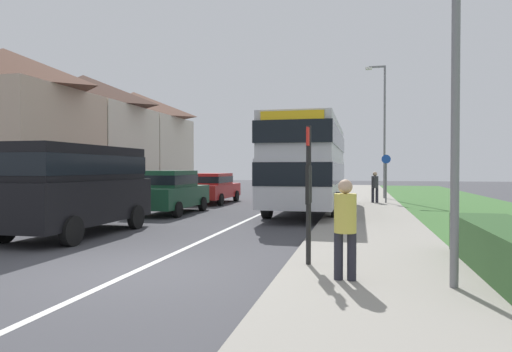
{
  "coord_description": "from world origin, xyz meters",
  "views": [
    {
      "loc": [
        3.9,
        -7.1,
        1.84
      ],
      "look_at": [
        0.73,
        6.4,
        1.6
      ],
      "focal_mm": 31.17,
      "sensor_mm": 36.0,
      "label": 1
    }
  ],
  "objects": [
    {
      "name": "parked_car_dark_green",
      "position": [
        -3.59,
        9.6,
        0.95
      ],
      "size": [
        1.91,
        4.37,
        1.75
      ],
      "color": "#19472D",
      "rests_on": "ground_plane"
    },
    {
      "name": "street_lamp_mid",
      "position": [
        5.15,
        19.45,
        4.42
      ],
      "size": [
        1.14,
        0.2,
        7.73
      ],
      "color": "slate",
      "rests_on": "ground_plane"
    },
    {
      "name": "pavement_near_side",
      "position": [
        4.2,
        6.0,
        0.06
      ],
      "size": [
        3.2,
        68.0,
        0.12
      ],
      "primitive_type": "cube",
      "color": "gray",
      "rests_on": "ground_plane"
    },
    {
      "name": "cycle_route_sign",
      "position": [
        5.16,
        15.92,
        1.43
      ],
      "size": [
        0.44,
        0.08,
        2.52
      ],
      "color": "slate",
      "rests_on": "ground_plane"
    },
    {
      "name": "house_terrace_far_side",
      "position": [
        -13.54,
        18.3,
        3.93
      ],
      "size": [
        7.57,
        19.55,
        7.86
      ],
      "color": "#C1A88E",
      "rests_on": "ground_plane"
    },
    {
      "name": "parked_van_black",
      "position": [
        -3.68,
        3.62,
        1.44
      ],
      "size": [
        2.11,
        4.97,
        2.45
      ],
      "color": "black",
      "rests_on": "ground_plane"
    },
    {
      "name": "parked_car_red",
      "position": [
        -3.66,
        15.14,
        0.88
      ],
      "size": [
        1.9,
        4.57,
        1.58
      ],
      "color": "#B21E1E",
      "rests_on": "ground_plane"
    },
    {
      "name": "double_decker_bus",
      "position": [
        1.81,
        11.64,
        2.14
      ],
      "size": [
        2.8,
        10.08,
        3.7
      ],
      "color": "#BCBCC1",
      "rests_on": "ground_plane"
    },
    {
      "name": "roadside_hedge",
      "position": [
        6.3,
        0.82,
        0.45
      ],
      "size": [
        1.1,
        4.39,
        0.9
      ],
      "primitive_type": "cube",
      "color": "#2D5128",
      "rests_on": "ground_plane"
    },
    {
      "name": "pedestrian_at_stop",
      "position": [
        3.68,
        -0.16,
        0.98
      ],
      "size": [
        0.34,
        0.34,
        1.67
      ],
      "color": "#23232D",
      "rests_on": "ground_plane"
    },
    {
      "name": "bus_stop_sign",
      "position": [
        3.0,
        0.84,
        1.54
      ],
      "size": [
        0.09,
        0.52,
        2.6
      ],
      "color": "black",
      "rests_on": "ground_plane"
    },
    {
      "name": "ground_plane",
      "position": [
        0.0,
        0.0,
        0.0
      ],
      "size": [
        120.0,
        120.0,
        0.0
      ],
      "primitive_type": "plane",
      "color": "#424247"
    },
    {
      "name": "pedestrian_walking_away",
      "position": [
        4.62,
        15.92,
        0.98
      ],
      "size": [
        0.34,
        0.34,
        1.67
      ],
      "color": "#23232D",
      "rests_on": "ground_plane"
    },
    {
      "name": "lane_marking_centre",
      "position": [
        0.0,
        8.0,
        0.0
      ],
      "size": [
        0.14,
        60.0,
        0.01
      ],
      "primitive_type": "cube",
      "color": "silver",
      "rests_on": "ground_plane"
    }
  ]
}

